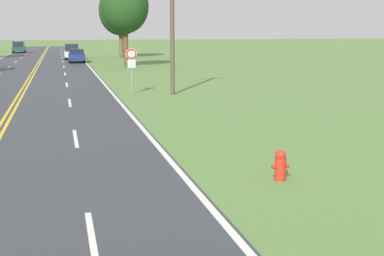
{
  "coord_description": "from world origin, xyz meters",
  "views": [
    {
      "loc": [
        2.14,
        -1.1,
        3.51
      ],
      "look_at": [
        5.19,
        11.21,
        1.18
      ],
      "focal_mm": 50.0,
      "sensor_mm": 36.0,
      "label": 1
    }
  ],
  "objects_px": {
    "car_dark_green_suv_mid_near": "(19,47)",
    "traffic_sign": "(131,60)",
    "tree_behind_sign": "(125,6)",
    "car_white_suv_approaching": "(72,51)",
    "car_dark_blue_sedan_nearest": "(77,55)",
    "fire_hydrant": "(280,165)",
    "tree_mid_treeline": "(120,11)"
  },
  "relations": [
    {
      "from": "fire_hydrant",
      "to": "car_dark_green_suv_mid_near",
      "type": "xyz_separation_m",
      "value": [
        -11.02,
        77.08,
        0.55
      ]
    },
    {
      "from": "car_dark_blue_sedan_nearest",
      "to": "tree_mid_treeline",
      "type": "bearing_deg",
      "value": 148.03
    },
    {
      "from": "tree_behind_sign",
      "to": "car_dark_green_suv_mid_near",
      "type": "relative_size",
      "value": 1.89
    },
    {
      "from": "tree_behind_sign",
      "to": "car_white_suv_approaching",
      "type": "bearing_deg",
      "value": 107.2
    },
    {
      "from": "fire_hydrant",
      "to": "car_dark_green_suv_mid_near",
      "type": "relative_size",
      "value": 0.17
    },
    {
      "from": "tree_behind_sign",
      "to": "traffic_sign",
      "type": "bearing_deg",
      "value": -96.18
    },
    {
      "from": "tree_behind_sign",
      "to": "car_white_suv_approaching",
      "type": "height_order",
      "value": "tree_behind_sign"
    },
    {
      "from": "tree_behind_sign",
      "to": "car_dark_blue_sedan_nearest",
      "type": "bearing_deg",
      "value": 116.58
    },
    {
      "from": "traffic_sign",
      "to": "car_white_suv_approaching",
      "type": "bearing_deg",
      "value": 93.6
    },
    {
      "from": "traffic_sign",
      "to": "tree_behind_sign",
      "type": "xyz_separation_m",
      "value": [
        2.4,
        22.16,
        3.82
      ]
    },
    {
      "from": "traffic_sign",
      "to": "tree_mid_treeline",
      "type": "bearing_deg",
      "value": 84.33
    },
    {
      "from": "tree_mid_treeline",
      "to": "car_dark_green_suv_mid_near",
      "type": "height_order",
      "value": "tree_mid_treeline"
    },
    {
      "from": "tree_mid_treeline",
      "to": "car_white_suv_approaching",
      "type": "bearing_deg",
      "value": -158.17
    },
    {
      "from": "car_dark_green_suv_mid_near",
      "to": "traffic_sign",
      "type": "bearing_deg",
      "value": -170.71
    },
    {
      "from": "car_white_suv_approaching",
      "to": "car_dark_green_suv_mid_near",
      "type": "xyz_separation_m",
      "value": [
        -7.57,
        21.29,
        -0.05
      ]
    },
    {
      "from": "traffic_sign",
      "to": "car_white_suv_approaching",
      "type": "height_order",
      "value": "traffic_sign"
    },
    {
      "from": "traffic_sign",
      "to": "car_dark_blue_sedan_nearest",
      "type": "xyz_separation_m",
      "value": [
        -1.99,
        30.93,
        -1.14
      ]
    },
    {
      "from": "fire_hydrant",
      "to": "car_dark_blue_sedan_nearest",
      "type": "relative_size",
      "value": 0.17
    },
    {
      "from": "tree_behind_sign",
      "to": "car_dark_blue_sedan_nearest",
      "type": "height_order",
      "value": "tree_behind_sign"
    },
    {
      "from": "traffic_sign",
      "to": "car_dark_green_suv_mid_near",
      "type": "bearing_deg",
      "value": 99.58
    },
    {
      "from": "tree_behind_sign",
      "to": "fire_hydrant",
      "type": "bearing_deg",
      "value": -91.86
    },
    {
      "from": "traffic_sign",
      "to": "car_white_suv_approaching",
      "type": "distance_m",
      "value": 37.63
    },
    {
      "from": "tree_mid_treeline",
      "to": "car_white_suv_approaching",
      "type": "height_order",
      "value": "tree_mid_treeline"
    },
    {
      "from": "fire_hydrant",
      "to": "tree_mid_treeline",
      "type": "distance_m",
      "value": 58.67
    },
    {
      "from": "tree_mid_treeline",
      "to": "car_dark_blue_sedan_nearest",
      "type": "height_order",
      "value": "tree_mid_treeline"
    },
    {
      "from": "fire_hydrant",
      "to": "car_white_suv_approaching",
      "type": "bearing_deg",
      "value": 93.54
    },
    {
      "from": "fire_hydrant",
      "to": "car_dark_green_suv_mid_near",
      "type": "distance_m",
      "value": 77.87
    },
    {
      "from": "traffic_sign",
      "to": "car_dark_green_suv_mid_near",
      "type": "height_order",
      "value": "traffic_sign"
    },
    {
      "from": "traffic_sign",
      "to": "car_dark_blue_sedan_nearest",
      "type": "bearing_deg",
      "value": 93.68
    },
    {
      "from": "tree_mid_treeline",
      "to": "fire_hydrant",
      "type": "bearing_deg",
      "value": -92.84
    },
    {
      "from": "car_dark_green_suv_mid_near",
      "to": "tree_mid_treeline",
      "type": "bearing_deg",
      "value": -143.72
    },
    {
      "from": "car_white_suv_approaching",
      "to": "tree_behind_sign",
      "type": "bearing_deg",
      "value": 17.26
    }
  ]
}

